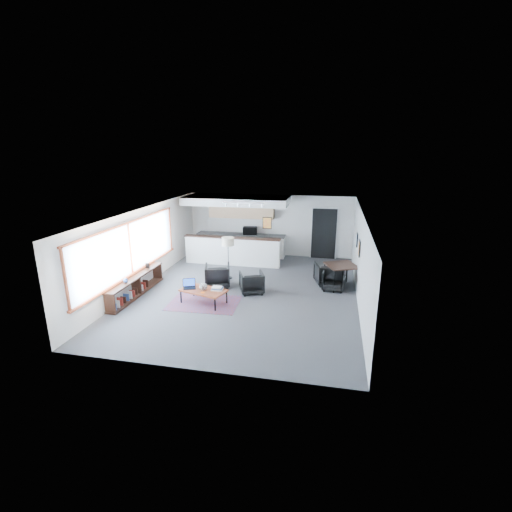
% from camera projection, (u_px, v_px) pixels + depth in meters
% --- Properties ---
extents(room, '(7.02, 9.02, 2.62)m').
position_uv_depth(room, '(246.00, 253.00, 11.65)').
color(room, '#474749').
rests_on(room, ground).
extents(window, '(0.10, 5.95, 1.66)m').
position_uv_depth(window, '(130.00, 250.00, 11.45)').
color(window, '#8CBFFF').
rests_on(window, room).
extents(console, '(0.35, 3.00, 0.80)m').
position_uv_depth(console, '(136.00, 286.00, 11.59)').
color(console, '#311A11').
rests_on(console, floor).
extents(kitchenette, '(4.20, 1.96, 2.60)m').
position_uv_depth(kitchenette, '(238.00, 226.00, 15.35)').
color(kitchenette, white).
rests_on(kitchenette, floor).
extents(doorway, '(1.10, 0.12, 2.15)m').
position_uv_depth(doorway, '(324.00, 233.00, 15.41)').
color(doorway, black).
rests_on(doorway, room).
extents(track_light, '(1.60, 0.07, 0.15)m').
position_uv_depth(track_light, '(244.00, 204.00, 13.49)').
color(track_light, silver).
rests_on(track_light, room).
extents(wall_art_lower, '(0.03, 0.38, 0.48)m').
position_uv_depth(wall_art_lower, '(359.00, 248.00, 11.27)').
color(wall_art_lower, black).
rests_on(wall_art_lower, room).
extents(wall_art_upper, '(0.03, 0.34, 0.44)m').
position_uv_depth(wall_art_upper, '(357.00, 240.00, 12.51)').
color(wall_art_upper, black).
rests_on(wall_art_upper, room).
extents(kilim_rug, '(2.14, 1.51, 0.01)m').
position_uv_depth(kilim_rug, '(204.00, 303.00, 11.13)').
color(kilim_rug, '#593146').
rests_on(kilim_rug, floor).
extents(coffee_table, '(1.48, 1.06, 0.44)m').
position_uv_depth(coffee_table, '(204.00, 291.00, 11.02)').
color(coffee_table, brown).
rests_on(coffee_table, floor).
extents(laptop, '(0.46, 0.42, 0.26)m').
position_uv_depth(laptop, '(189.00, 285.00, 11.16)').
color(laptop, black).
rests_on(laptop, coffee_table).
extents(ceramic_pot, '(0.23, 0.23, 0.23)m').
position_uv_depth(ceramic_pot, '(203.00, 287.00, 10.94)').
color(ceramic_pot, gray).
rests_on(ceramic_pot, coffee_table).
extents(book_stack, '(0.34, 0.28, 0.10)m').
position_uv_depth(book_stack, '(217.00, 288.00, 10.99)').
color(book_stack, silver).
rests_on(book_stack, coffee_table).
extents(coaster, '(0.14, 0.14, 0.01)m').
position_uv_depth(coaster, '(203.00, 293.00, 10.79)').
color(coaster, '#E5590C').
rests_on(coaster, coffee_table).
extents(armchair_left, '(0.99, 0.95, 0.83)m').
position_uv_depth(armchair_left, '(218.00, 274.00, 12.40)').
color(armchair_left, black).
rests_on(armchair_left, floor).
extents(armchair_right, '(0.93, 0.90, 0.75)m').
position_uv_depth(armchair_right, '(252.00, 282.00, 11.86)').
color(armchair_right, black).
rests_on(armchair_right, floor).
extents(floor_lamp, '(0.49, 0.49, 1.50)m').
position_uv_depth(floor_lamp, '(228.00, 243.00, 12.91)').
color(floor_lamp, black).
rests_on(floor_lamp, floor).
extents(dining_table, '(1.23, 1.23, 0.79)m').
position_uv_depth(dining_table, '(341.00, 267.00, 12.21)').
color(dining_table, '#311A11').
rests_on(dining_table, floor).
extents(dining_chair_near, '(0.64, 0.60, 0.62)m').
position_uv_depth(dining_chair_near, '(334.00, 281.00, 12.12)').
color(dining_chair_near, black).
rests_on(dining_chair_near, floor).
extents(dining_chair_far, '(0.81, 0.78, 0.68)m').
position_uv_depth(dining_chair_far, '(327.00, 274.00, 12.63)').
color(dining_chair_far, black).
rests_on(dining_chair_far, floor).
extents(microwave, '(0.63, 0.41, 0.40)m').
position_uv_depth(microwave, '(250.00, 230.00, 15.75)').
color(microwave, black).
rests_on(microwave, kitchenette).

